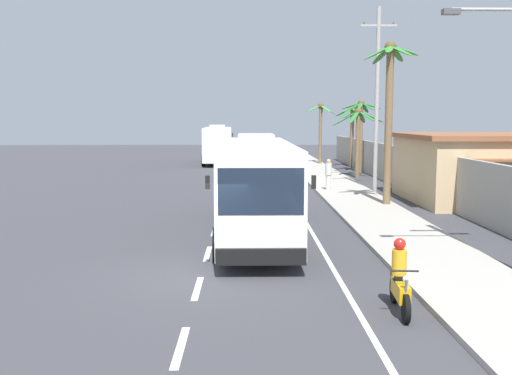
{
  "coord_description": "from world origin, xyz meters",
  "views": [
    {
      "loc": [
        1.23,
        -15.35,
        4.16
      ],
      "look_at": [
        1.56,
        5.48,
        1.7
      ],
      "focal_mm": 40.51,
      "sensor_mm": 36.0,
      "label": 1
    }
  ],
  "objects_px": {
    "motorcycle_beside_bus": "(400,282)",
    "palm_nearest": "(358,127)",
    "palm_farthest": "(389,101)",
    "pedestrian_near_kerb": "(328,174)",
    "coach_bus_foreground": "(256,183)",
    "coach_bus_far_lane": "(218,143)",
    "palm_second": "(361,122)",
    "palm_third": "(320,121)",
    "utility_pole_mid": "(377,97)",
    "palm_fourth": "(352,125)"
  },
  "relations": [
    {
      "from": "motorcycle_beside_bus",
      "to": "pedestrian_near_kerb",
      "type": "relative_size",
      "value": 1.11
    },
    {
      "from": "coach_bus_foreground",
      "to": "palm_third",
      "type": "height_order",
      "value": "palm_third"
    },
    {
      "from": "palm_nearest",
      "to": "coach_bus_foreground",
      "type": "bearing_deg",
      "value": -110.45
    },
    {
      "from": "utility_pole_mid",
      "to": "palm_fourth",
      "type": "relative_size",
      "value": 1.93
    },
    {
      "from": "coach_bus_far_lane",
      "to": "utility_pole_mid",
      "type": "xyz_separation_m",
      "value": [
        10.17,
        -22.0,
        3.52
      ]
    },
    {
      "from": "palm_farthest",
      "to": "pedestrian_near_kerb",
      "type": "bearing_deg",
      "value": 110.05
    },
    {
      "from": "coach_bus_foreground",
      "to": "palm_third",
      "type": "distance_m",
      "value": 32.82
    },
    {
      "from": "palm_second",
      "to": "palm_third",
      "type": "xyz_separation_m",
      "value": [
        -2.25,
        7.37,
        0.05
      ]
    },
    {
      "from": "coach_bus_far_lane",
      "to": "palm_fourth",
      "type": "distance_m",
      "value": 12.9
    },
    {
      "from": "utility_pole_mid",
      "to": "palm_farthest",
      "type": "height_order",
      "value": "utility_pole_mid"
    },
    {
      "from": "palm_nearest",
      "to": "palm_third",
      "type": "relative_size",
      "value": 0.88
    },
    {
      "from": "palm_third",
      "to": "coach_bus_far_lane",
      "type": "bearing_deg",
      "value": 167.53
    },
    {
      "from": "palm_fourth",
      "to": "pedestrian_near_kerb",
      "type": "bearing_deg",
      "value": -104.31
    },
    {
      "from": "coach_bus_foreground",
      "to": "palm_fourth",
      "type": "distance_m",
      "value": 31.07
    },
    {
      "from": "pedestrian_near_kerb",
      "to": "palm_farthest",
      "type": "distance_m",
      "value": 7.13
    },
    {
      "from": "coach_bus_foreground",
      "to": "palm_fourth",
      "type": "bearing_deg",
      "value": 73.4
    },
    {
      "from": "palm_nearest",
      "to": "palm_farthest",
      "type": "bearing_deg",
      "value": -95.1
    },
    {
      "from": "coach_bus_foreground",
      "to": "motorcycle_beside_bus",
      "type": "relative_size",
      "value": 6.2
    },
    {
      "from": "coach_bus_foreground",
      "to": "palm_farthest",
      "type": "bearing_deg",
      "value": 45.13
    },
    {
      "from": "pedestrian_near_kerb",
      "to": "motorcycle_beside_bus",
      "type": "bearing_deg",
      "value": 105.33
    },
    {
      "from": "utility_pole_mid",
      "to": "pedestrian_near_kerb",
      "type": "bearing_deg",
      "value": -174.24
    },
    {
      "from": "coach_bus_far_lane",
      "to": "pedestrian_near_kerb",
      "type": "distance_m",
      "value": 23.5
    },
    {
      "from": "motorcycle_beside_bus",
      "to": "palm_nearest",
      "type": "distance_m",
      "value": 29.64
    },
    {
      "from": "pedestrian_near_kerb",
      "to": "palm_nearest",
      "type": "relative_size",
      "value": 0.36
    },
    {
      "from": "coach_bus_foreground",
      "to": "pedestrian_near_kerb",
      "type": "height_order",
      "value": "coach_bus_foreground"
    },
    {
      "from": "coach_bus_foreground",
      "to": "utility_pole_mid",
      "type": "xyz_separation_m",
      "value": [
        7.06,
        12.22,
        3.56
      ]
    },
    {
      "from": "motorcycle_beside_bus",
      "to": "palm_fourth",
      "type": "bearing_deg",
      "value": 81.29
    },
    {
      "from": "palm_nearest",
      "to": "palm_second",
      "type": "distance_m",
      "value": 4.49
    },
    {
      "from": "coach_bus_foreground",
      "to": "coach_bus_far_lane",
      "type": "height_order",
      "value": "coach_bus_far_lane"
    },
    {
      "from": "coach_bus_foreground",
      "to": "palm_second",
      "type": "distance_m",
      "value": 26.3
    },
    {
      "from": "pedestrian_near_kerb",
      "to": "palm_second",
      "type": "distance_m",
      "value": 13.83
    },
    {
      "from": "pedestrian_near_kerb",
      "to": "palm_fourth",
      "type": "relative_size",
      "value": 0.33
    },
    {
      "from": "coach_bus_far_lane",
      "to": "palm_fourth",
      "type": "height_order",
      "value": "palm_fourth"
    },
    {
      "from": "coach_bus_foreground",
      "to": "palm_fourth",
      "type": "height_order",
      "value": "palm_fourth"
    },
    {
      "from": "pedestrian_near_kerb",
      "to": "palm_second",
      "type": "height_order",
      "value": "palm_second"
    },
    {
      "from": "palm_second",
      "to": "coach_bus_far_lane",
      "type": "bearing_deg",
      "value": 141.11
    },
    {
      "from": "motorcycle_beside_bus",
      "to": "palm_third",
      "type": "height_order",
      "value": "palm_third"
    },
    {
      "from": "coach_bus_far_lane",
      "to": "palm_second",
      "type": "xyz_separation_m",
      "value": [
        11.74,
        -9.47,
        2.08
      ]
    },
    {
      "from": "coach_bus_far_lane",
      "to": "palm_second",
      "type": "relative_size",
      "value": 1.99
    },
    {
      "from": "pedestrian_near_kerb",
      "to": "palm_farthest",
      "type": "bearing_deg",
      "value": 129.13
    },
    {
      "from": "motorcycle_beside_bus",
      "to": "palm_nearest",
      "type": "relative_size",
      "value": 0.39
    },
    {
      "from": "motorcycle_beside_bus",
      "to": "palm_third",
      "type": "distance_m",
      "value": 41.14
    },
    {
      "from": "motorcycle_beside_bus",
      "to": "utility_pole_mid",
      "type": "height_order",
      "value": "utility_pole_mid"
    },
    {
      "from": "coach_bus_foreground",
      "to": "coach_bus_far_lane",
      "type": "bearing_deg",
      "value": 95.18
    },
    {
      "from": "pedestrian_near_kerb",
      "to": "utility_pole_mid",
      "type": "height_order",
      "value": "utility_pole_mid"
    },
    {
      "from": "utility_pole_mid",
      "to": "coach_bus_far_lane",
      "type": "bearing_deg",
      "value": 114.8
    },
    {
      "from": "pedestrian_near_kerb",
      "to": "palm_third",
      "type": "relative_size",
      "value": 0.31
    },
    {
      "from": "pedestrian_near_kerb",
      "to": "utility_pole_mid",
      "type": "relative_size",
      "value": 0.17
    },
    {
      "from": "palm_nearest",
      "to": "palm_second",
      "type": "bearing_deg",
      "value": 76.62
    },
    {
      "from": "utility_pole_mid",
      "to": "palm_nearest",
      "type": "relative_size",
      "value": 2.1
    }
  ]
}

